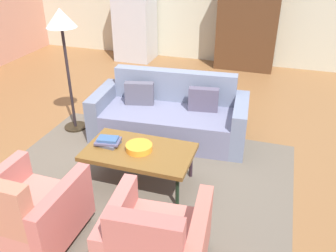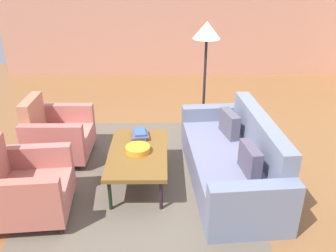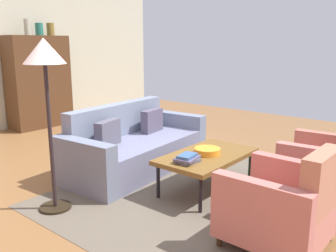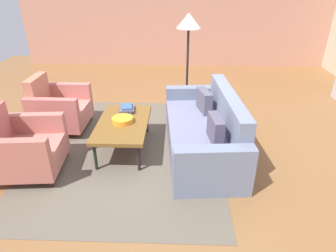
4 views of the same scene
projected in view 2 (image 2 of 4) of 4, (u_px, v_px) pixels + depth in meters
ground_plane at (193, 170)px, 4.66m from camera, size 10.16×10.16×0.00m
wall_left at (181, 12)px, 7.85m from camera, size 0.12×8.15×2.80m
area_rug at (143, 181)px, 4.42m from camera, size 3.40×2.60×0.01m
couch at (235, 161)px, 4.31m from camera, size 2.16×1.06×0.86m
coffee_table at (138, 154)px, 4.25m from camera, size 1.20×0.70×0.43m
armchair_left at (56, 135)px, 4.80m from camera, size 0.81×0.81×0.88m
armchair_right at (24, 188)px, 3.71m from camera, size 0.87×0.87×0.88m
fruit_bowl at (138, 149)px, 4.21m from camera, size 0.30×0.30×0.07m
book_stack at (140, 134)px, 4.55m from camera, size 0.30×0.24×0.09m
floor_lamp at (206, 41)px, 5.06m from camera, size 0.40×0.40×1.72m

